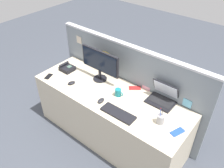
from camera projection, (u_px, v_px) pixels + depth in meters
ground_plane at (110, 135)px, 3.24m from camera, size 10.00×10.00×0.00m
desk at (110, 116)px, 3.02m from camera, size 2.04×0.70×0.74m
cubicle_divider at (128, 86)px, 3.12m from camera, size 2.21×0.08×1.24m
desktop_monitor at (100, 63)px, 2.91m from camera, size 0.57×0.18×0.42m
laptop at (163, 97)px, 2.67m from camera, size 0.32×0.26×0.25m
desk_phone at (67, 68)px, 3.21m from camera, size 0.18×0.17×0.09m
keyboard_main at (118, 113)px, 2.52m from camera, size 0.40×0.15×0.02m
computer_mouse_right_hand at (71, 83)px, 2.96m from camera, size 0.09×0.11×0.03m
computer_mouse_left_hand at (101, 101)px, 2.68m from camera, size 0.07×0.11×0.03m
pen_cup at (161, 119)px, 2.39m from camera, size 0.08×0.08×0.19m
cell_phone_blue_case at (177, 132)px, 2.31m from camera, size 0.12×0.16×0.01m
cell_phone_red_case at (135, 88)px, 2.89m from camera, size 0.16×0.15×0.01m
cell_phone_black_slab at (48, 76)px, 3.10m from camera, size 0.10×0.14×0.01m
coffee_mug at (118, 92)px, 2.75m from camera, size 0.11×0.07×0.09m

